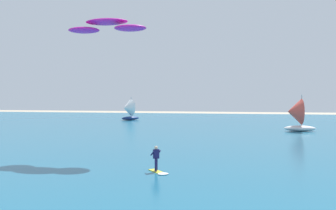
{
  "coord_description": "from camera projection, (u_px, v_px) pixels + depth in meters",
  "views": [
    {
      "loc": [
        4.46,
        -6.99,
        4.98
      ],
      "look_at": [
        -0.17,
        17.68,
        4.37
      ],
      "focal_mm": 38.53,
      "sensor_mm": 36.0,
      "label": 1
    }
  ],
  "objects": [
    {
      "name": "sailboat_near_shore",
      "position": [
        295.0,
        115.0,
        50.2
      ],
      "size": [
        4.37,
        3.71,
        5.11
      ],
      "color": "white",
      "rests_on": "ocean"
    },
    {
      "name": "kitesurfer",
      "position": [
        157.0,
        163.0,
        23.14
      ],
      "size": [
        1.68,
        1.87,
        1.67
      ],
      "color": "yellow",
      "rests_on": "ocean"
    },
    {
      "name": "ocean",
      "position": [
        207.0,
        127.0,
        57.32
      ],
      "size": [
        160.0,
        90.0,
        0.1
      ],
      "primitive_type": "cube",
      "color": "#1E607F",
      "rests_on": "ground"
    },
    {
      "name": "sailboat_outermost",
      "position": [
        128.0,
        110.0,
        73.71
      ],
      "size": [
        4.18,
        4.21,
        4.75
      ],
      "color": "navy",
      "rests_on": "ocean"
    },
    {
      "name": "kite",
      "position": [
        107.0,
        26.0,
        29.62
      ],
      "size": [
        6.84,
        2.51,
        1.02
      ],
      "color": "#B21999"
    }
  ]
}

